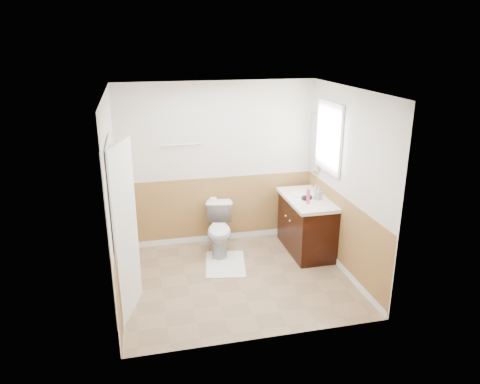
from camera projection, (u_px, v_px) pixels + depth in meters
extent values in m
plane|color=#8C7051|center=(237.00, 279.00, 6.13)|extent=(3.00, 3.00, 0.00)
plane|color=white|center=(237.00, 90.00, 5.31)|extent=(3.00, 3.00, 0.00)
plane|color=silver|center=(218.00, 164.00, 6.92)|extent=(3.00, 0.00, 3.00)
plane|color=silver|center=(266.00, 232.00, 4.52)|extent=(3.00, 0.00, 3.00)
plane|color=silver|center=(114.00, 201.00, 5.40)|extent=(0.00, 3.00, 3.00)
plane|color=silver|center=(347.00, 183.00, 6.04)|extent=(0.00, 3.00, 3.00)
plane|color=#B18446|center=(219.00, 211.00, 7.15)|extent=(3.00, 0.00, 3.00)
plane|color=#B18446|center=(264.00, 297.00, 4.78)|extent=(3.00, 0.00, 3.00)
plane|color=#B18446|center=(120.00, 257.00, 5.64)|extent=(0.00, 2.60, 2.60)
plane|color=#B18446|center=(342.00, 235.00, 6.28)|extent=(0.00, 2.60, 2.60)
imported|color=silver|center=(220.00, 230.00, 6.77)|extent=(0.52, 0.77, 0.73)
cube|color=white|center=(225.00, 264.00, 6.51)|extent=(0.68, 0.88, 0.02)
cube|color=black|center=(306.00, 226.00, 6.83)|extent=(0.55, 1.10, 0.80)
sphere|color=#B7B8BE|center=(290.00, 221.00, 6.62)|extent=(0.03, 0.03, 0.03)
sphere|color=silver|center=(286.00, 216.00, 6.81)|extent=(0.03, 0.03, 0.03)
cube|color=white|center=(307.00, 199.00, 6.69)|extent=(0.60, 1.15, 0.05)
cylinder|color=white|center=(304.00, 194.00, 6.82)|extent=(0.36, 0.36, 0.02)
cylinder|color=silver|center=(316.00, 189.00, 6.84)|extent=(0.02, 0.02, 0.14)
cylinder|color=#CF3568|center=(308.00, 197.00, 6.39)|extent=(0.05, 0.05, 0.22)
imported|color=#999EAC|center=(318.00, 193.00, 6.59)|extent=(0.11, 0.11, 0.19)
cylinder|color=black|center=(307.00, 197.00, 6.59)|extent=(0.14, 0.07, 0.07)
cylinder|color=black|center=(305.00, 200.00, 6.56)|extent=(0.03, 0.03, 0.07)
cube|color=silver|center=(315.00, 143.00, 6.95)|extent=(0.02, 0.35, 0.90)
cube|color=white|center=(329.00, 137.00, 6.41)|extent=(0.04, 0.80, 1.00)
cube|color=white|center=(330.00, 137.00, 6.42)|extent=(0.01, 0.70, 0.90)
cube|color=white|center=(124.00, 233.00, 5.08)|extent=(0.29, 0.78, 2.04)
cube|color=white|center=(117.00, 232.00, 5.06)|extent=(0.02, 0.92, 2.10)
sphere|color=silver|center=(130.00, 227.00, 5.42)|extent=(0.06, 0.06, 0.06)
cylinder|color=silver|center=(181.00, 145.00, 6.64)|extent=(0.62, 0.02, 0.02)
cylinder|color=silver|center=(213.00, 200.00, 7.01)|extent=(0.14, 0.02, 0.02)
cylinder|color=white|center=(213.00, 200.00, 7.01)|extent=(0.10, 0.11, 0.11)
cube|color=white|center=(213.00, 207.00, 7.04)|extent=(0.10, 0.01, 0.16)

